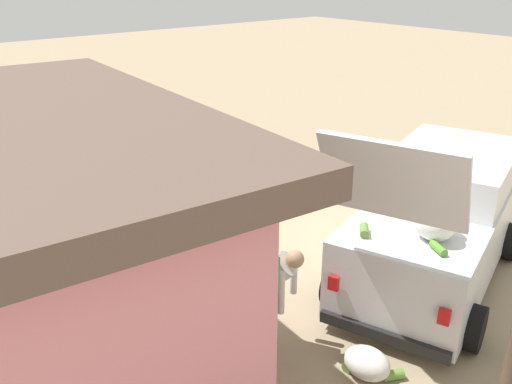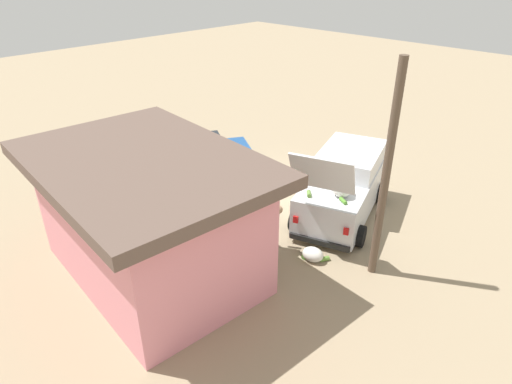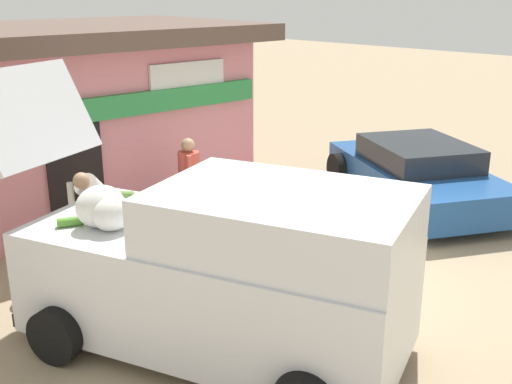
{
  "view_description": "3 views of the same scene",
  "coord_description": "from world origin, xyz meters",
  "px_view_note": "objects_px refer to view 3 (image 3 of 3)",
  "views": [
    {
      "loc": [
        -6.75,
        6.75,
        4.68
      ],
      "look_at": [
        -0.23,
        1.45,
        1.16
      ],
      "focal_mm": 39.08,
      "sensor_mm": 36.0,
      "label": 1
    },
    {
      "loc": [
        -9.13,
        10.33,
        7.3
      ],
      "look_at": [
        -0.94,
        1.94,
        1.0
      ],
      "focal_mm": 31.53,
      "sensor_mm": 36.0,
      "label": 2
    },
    {
      "loc": [
        -6.63,
        -4.76,
        3.83
      ],
      "look_at": [
        0.15,
        1.85,
        0.72
      ],
      "focal_mm": 44.08,
      "sensor_mm": 36.0,
      "label": 3
    }
  ],
  "objects_px": {
    "parked_sedan": "(417,174)",
    "customer_bending": "(96,203)",
    "vendor_standing": "(189,179)",
    "delivery_van": "(225,270)",
    "unloaded_banana_pile": "(37,287)",
    "storefront_bar": "(79,112)",
    "paint_bucket": "(268,186)"
  },
  "relations": [
    {
      "from": "delivery_van",
      "to": "vendor_standing",
      "type": "relative_size",
      "value": 3.16
    },
    {
      "from": "parked_sedan",
      "to": "customer_bending",
      "type": "xyz_separation_m",
      "value": [
        -5.46,
        1.99,
        0.31
      ]
    },
    {
      "from": "delivery_van",
      "to": "vendor_standing",
      "type": "bearing_deg",
      "value": 56.2
    },
    {
      "from": "paint_bucket",
      "to": "customer_bending",
      "type": "bearing_deg",
      "value": -175.82
    },
    {
      "from": "storefront_bar",
      "to": "unloaded_banana_pile",
      "type": "distance_m",
      "value": 4.37
    },
    {
      "from": "delivery_van",
      "to": "customer_bending",
      "type": "bearing_deg",
      "value": 83.48
    },
    {
      "from": "parked_sedan",
      "to": "customer_bending",
      "type": "bearing_deg",
      "value": 159.98
    },
    {
      "from": "vendor_standing",
      "to": "unloaded_banana_pile",
      "type": "distance_m",
      "value": 2.98
    },
    {
      "from": "storefront_bar",
      "to": "customer_bending",
      "type": "relative_size",
      "value": 4.6
    },
    {
      "from": "storefront_bar",
      "to": "paint_bucket",
      "type": "distance_m",
      "value": 3.77
    },
    {
      "from": "customer_bending",
      "to": "paint_bucket",
      "type": "relative_size",
      "value": 3.85
    },
    {
      "from": "storefront_bar",
      "to": "delivery_van",
      "type": "relative_size",
      "value": 1.32
    },
    {
      "from": "delivery_van",
      "to": "unloaded_banana_pile",
      "type": "bearing_deg",
      "value": 109.03
    },
    {
      "from": "storefront_bar",
      "to": "delivery_van",
      "type": "height_order",
      "value": "storefront_bar"
    },
    {
      "from": "delivery_van",
      "to": "unloaded_banana_pile",
      "type": "distance_m",
      "value": 2.84
    },
    {
      "from": "storefront_bar",
      "to": "parked_sedan",
      "type": "bearing_deg",
      "value": -48.81
    },
    {
      "from": "delivery_van",
      "to": "storefront_bar",
      "type": "bearing_deg",
      "value": 73.22
    },
    {
      "from": "storefront_bar",
      "to": "customer_bending",
      "type": "height_order",
      "value": "storefront_bar"
    },
    {
      "from": "delivery_van",
      "to": "paint_bucket",
      "type": "relative_size",
      "value": 13.42
    },
    {
      "from": "delivery_van",
      "to": "customer_bending",
      "type": "height_order",
      "value": "delivery_van"
    },
    {
      "from": "parked_sedan",
      "to": "vendor_standing",
      "type": "bearing_deg",
      "value": 154.15
    },
    {
      "from": "storefront_bar",
      "to": "parked_sedan",
      "type": "distance_m",
      "value": 6.28
    },
    {
      "from": "storefront_bar",
      "to": "paint_bucket",
      "type": "relative_size",
      "value": 17.73
    },
    {
      "from": "parked_sedan",
      "to": "vendor_standing",
      "type": "height_order",
      "value": "vendor_standing"
    },
    {
      "from": "customer_bending",
      "to": "paint_bucket",
      "type": "xyz_separation_m",
      "value": [
        3.91,
        0.29,
        -0.69
      ]
    },
    {
      "from": "storefront_bar",
      "to": "vendor_standing",
      "type": "relative_size",
      "value": 4.17
    },
    {
      "from": "delivery_van",
      "to": "vendor_standing",
      "type": "height_order",
      "value": "delivery_van"
    },
    {
      "from": "delivery_van",
      "to": "paint_bucket",
      "type": "distance_m",
      "value": 5.49
    },
    {
      "from": "unloaded_banana_pile",
      "to": "paint_bucket",
      "type": "relative_size",
      "value": 1.91
    },
    {
      "from": "vendor_standing",
      "to": "paint_bucket",
      "type": "bearing_deg",
      "value": 10.32
    },
    {
      "from": "delivery_van",
      "to": "unloaded_banana_pile",
      "type": "xyz_separation_m",
      "value": [
        -0.89,
        2.58,
        -0.79
      ]
    },
    {
      "from": "parked_sedan",
      "to": "vendor_standing",
      "type": "xyz_separation_m",
      "value": [
        -3.84,
        1.86,
        0.34
      ]
    }
  ]
}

